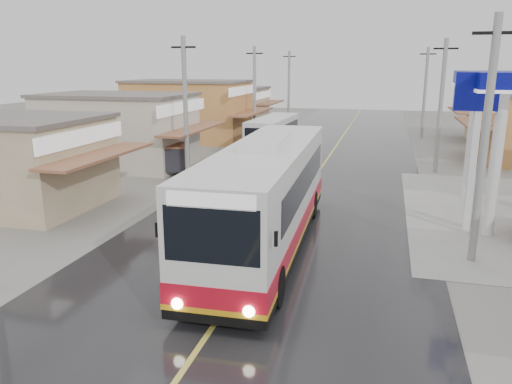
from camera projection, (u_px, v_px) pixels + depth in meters
ground at (270, 243)px, 18.66m from camera, size 120.00×120.00×0.00m
road at (322, 166)px, 32.72m from camera, size 12.00×90.00×0.02m
centre_line at (322, 166)px, 32.72m from camera, size 0.15×90.00×0.01m
shopfronts_left at (160, 151)px, 38.74m from camera, size 11.00×44.00×5.20m
utility_poles_left at (226, 159)px, 35.38m from camera, size 1.60×50.00×8.00m
utility_poles_right at (435, 172)px, 31.00m from camera, size 1.60×36.00×8.00m
coach_bus at (267, 196)px, 17.76m from camera, size 3.26×12.96×4.02m
second_bus at (273, 135)px, 36.98m from camera, size 2.49×8.23×2.71m
cyclist at (239, 166)px, 29.63m from camera, size 0.92×1.89×1.96m
tricycle_near at (176, 157)px, 30.21m from camera, size 2.20×2.55×1.82m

